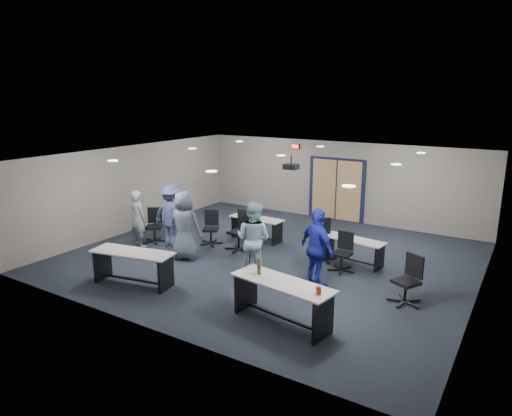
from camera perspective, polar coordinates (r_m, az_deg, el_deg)
The scene contains 25 objects.
floor at distance 12.26m, azimuth 1.86°, elevation -6.16°, with size 10.00×10.00×0.00m, color black.
back_wall at distance 15.83m, azimuth 10.11°, elevation 3.33°, with size 10.00×0.04×2.70m, color gray.
front_wall at distance 8.44m, azimuth -13.69°, elevation -6.32°, with size 10.00×0.04×2.70m, color gray.
left_wall at distance 14.94m, azimuth -14.95°, elevation 2.43°, with size 0.04×9.00×2.70m, color gray.
right_wall at distance 10.40m, azimuth 26.54°, elevation -3.55°, with size 0.04×9.00×2.70m, color gray.
ceiling at distance 11.61m, azimuth 1.96°, elevation 6.46°, with size 10.00×9.00×0.04m, color white.
double_door at distance 15.86m, azimuth 10.01°, elevation 2.24°, with size 2.00×0.07×2.20m.
exit_sign at distance 16.28m, azimuth 4.93°, elevation 7.69°, with size 0.32×0.07×0.18m.
ceiling_projector at distance 11.94m, azimuth 4.40°, elevation 5.20°, with size 0.35×0.32×0.37m.
ceiling_can_lights at distance 11.83m, azimuth 2.57°, elevation 6.44°, with size 6.24×5.74×0.02m, color white, non-canonical shape.
table_front_left at distance 10.77m, azimuth -15.13°, elevation -6.53°, with size 2.02×1.00×0.78m.
table_front_right at distance 8.72m, azimuth 3.28°, elevation -10.72°, with size 2.14×1.00×1.14m.
table_back_left at distance 13.57m, azimuth 0.07°, elevation -2.10°, with size 1.69×0.65×0.67m.
table_back_right at distance 11.94m, azimuth 12.10°, elevation -4.76°, with size 1.67×0.75×0.65m.
chair_back_a at distance 13.21m, azimuth -5.69°, elevation -2.49°, with size 0.62×0.62×0.98m, color black, non-canonical shape.
chair_back_b at distance 12.65m, azimuth -2.19°, elevation -2.87°, with size 0.70×0.70×1.11m, color black, non-canonical shape.
chair_back_c at distance 12.01m, azimuth 8.36°, elevation -3.99°, with size 0.68×0.68×1.09m, color black, non-canonical shape.
chair_back_d at distance 11.36m, azimuth 10.68°, elevation -5.48°, with size 0.61×0.61×0.97m, color black, non-canonical shape.
chair_loose_left at distance 13.65m, azimuth -12.64°, elevation -2.17°, with size 0.63×0.63×1.00m, color black, non-canonical shape.
chair_loose_right at distance 9.98m, azimuth 18.28°, elevation -8.55°, with size 0.65×0.65×1.03m, color black, non-canonical shape.
person_gray at distance 13.29m, azimuth -14.48°, elevation -1.29°, with size 0.60×0.39×1.64m, color gray.
person_plaid at distance 12.03m, azimuth -8.93°, elevation -2.16°, with size 0.89×0.58×1.82m, color #515A6F.
person_lightblue at distance 10.75m, azimuth -0.33°, elevation -3.93°, with size 0.89×0.69×1.83m, color #A4C5DA.
person_navy at distance 10.18m, azimuth 7.66°, elevation -5.10°, with size 1.07×0.45×1.83m, color #1C249D.
person_back at distance 13.08m, azimuth -10.54°, elevation -0.89°, with size 1.18×0.68×1.83m, color #414875.
Camera 1 is at (5.75, -9.97, 4.22)m, focal length 32.00 mm.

